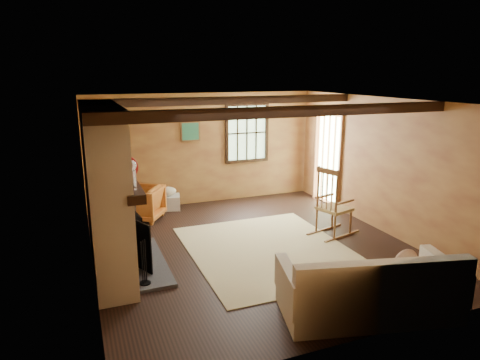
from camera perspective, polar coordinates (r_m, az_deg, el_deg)
name	(u,v)px	position (r m, az deg, el deg)	size (l,w,h in m)	color
ground	(253,247)	(7.18, 1.69, -8.93)	(5.50, 5.50, 0.00)	black
room_envelope	(260,147)	(7.03, 2.63, 4.47)	(5.02, 5.52, 2.44)	#AD7E3D
fireplace	(108,197)	(6.32, -17.17, -2.20)	(1.02, 2.30, 2.40)	brown
rug	(269,250)	(7.09, 3.84, -9.26)	(2.50, 3.00, 0.01)	#CDBC89
rocking_chair	(333,206)	(7.72, 12.25, -3.47)	(0.99, 0.69, 1.23)	tan
sofa	(370,292)	(5.44, 16.99, -14.07)	(2.23, 1.37, 0.84)	silver
firewood_pile	(121,208)	(9.12, -15.55, -3.61)	(0.62, 0.11, 0.23)	brown
laundry_basket	(168,202)	(9.16, -9.59, -2.95)	(0.50, 0.38, 0.30)	silver
basket_pillow	(167,191)	(9.10, -9.65, -1.50)	(0.37, 0.29, 0.18)	silver
armchair	(142,203)	(8.58, -12.89, -3.03)	(0.71, 0.73, 0.67)	#BF6026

